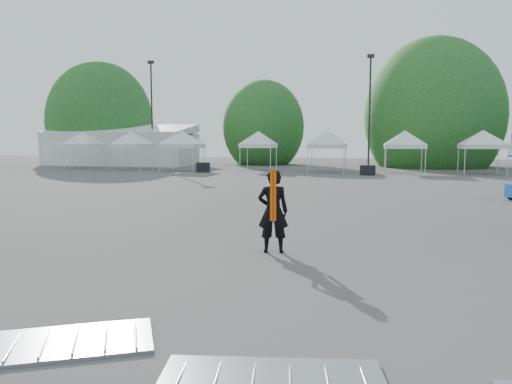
# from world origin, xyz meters

# --- Properties ---
(ground) EXTENTS (120.00, 120.00, 0.00)m
(ground) POSITION_xyz_m (0.00, 0.00, 0.00)
(ground) COLOR #474442
(ground) RESTS_ON ground
(marquee) EXTENTS (15.00, 6.25, 4.23)m
(marquee) POSITION_xyz_m (-22.00, 35.00, 1.97)
(marquee) COLOR silver
(marquee) RESTS_ON ground
(light_pole_west) EXTENTS (0.60, 0.25, 10.30)m
(light_pole_west) POSITION_xyz_m (-18.00, 34.00, 5.77)
(light_pole_west) COLOR black
(light_pole_west) RESTS_ON ground
(light_pole_east) EXTENTS (0.60, 0.25, 9.80)m
(light_pole_east) POSITION_xyz_m (3.00, 32.00, 5.52)
(light_pole_east) COLOR black
(light_pole_east) RESTS_ON ground
(tree_far_w) EXTENTS (4.80, 4.80, 7.30)m
(tree_far_w) POSITION_xyz_m (-26.00, 38.00, 4.54)
(tree_far_w) COLOR #382314
(tree_far_w) RESTS_ON ground
(tree_mid_w) EXTENTS (4.16, 4.16, 6.33)m
(tree_mid_w) POSITION_xyz_m (-8.00, 40.00, 3.93)
(tree_mid_w) COLOR #382314
(tree_mid_w) RESTS_ON ground
(tree_mid_e) EXTENTS (5.12, 5.12, 7.79)m
(tree_mid_e) POSITION_xyz_m (9.00, 39.00, 4.84)
(tree_mid_e) COLOR #382314
(tree_mid_e) RESTS_ON ground
(tent_a) EXTENTS (3.78, 3.78, 3.88)m
(tent_a) POSITION_xyz_m (-22.33, 28.75, 3.06)
(tent_a) COLOR silver
(tent_a) RESTS_ON ground
(tent_b) EXTENTS (3.89, 3.89, 3.88)m
(tent_b) POSITION_xyz_m (-17.14, 27.91, 3.06)
(tent_b) COLOR silver
(tent_b) RESTS_ON ground
(tent_c) EXTENTS (4.36, 4.36, 3.88)m
(tent_c) POSITION_xyz_m (-12.23, 27.26, 3.06)
(tent_c) COLOR silver
(tent_c) RESTS_ON ground
(tent_d) EXTENTS (3.91, 3.91, 3.88)m
(tent_d) POSITION_xyz_m (-6.03, 28.88, 3.06)
(tent_d) COLOR silver
(tent_d) RESTS_ON ground
(tent_e) EXTENTS (4.22, 4.22, 3.88)m
(tent_e) POSITION_xyz_m (-0.21, 28.12, 3.06)
(tent_e) COLOR silver
(tent_e) RESTS_ON ground
(tent_f) EXTENTS (4.32, 4.32, 3.88)m
(tent_f) POSITION_xyz_m (5.73, 28.13, 3.06)
(tent_f) COLOR silver
(tent_f) RESTS_ON ground
(tent_g) EXTENTS (4.40, 4.40, 3.88)m
(tent_g) POSITION_xyz_m (11.40, 28.48, 3.06)
(tent_g) COLOR silver
(tent_g) RESTS_ON ground
(man) EXTENTS (0.78, 0.60, 1.93)m
(man) POSITION_xyz_m (1.04, -0.99, 0.97)
(man) COLOR black
(man) RESTS_ON ground
(barrier_left) EXTENTS (2.54, 2.06, 0.07)m
(barrier_left) POSITION_xyz_m (-0.58, -6.77, 0.04)
(barrier_left) COLOR #9C9FA4
(barrier_left) RESTS_ON ground
(barrier_mid) EXTENTS (2.60, 1.61, 0.08)m
(barrier_mid) POSITION_xyz_m (2.25, -7.23, 0.04)
(barrier_mid) COLOR #9C9FA4
(barrier_mid) RESTS_ON ground
(crate_west) EXTENTS (1.10, 0.91, 0.77)m
(crate_west) POSITION_xyz_m (-9.95, 25.96, 0.39)
(crate_west) COLOR black
(crate_west) RESTS_ON ground
(crate_mid) EXTENTS (1.14, 1.02, 0.73)m
(crate_mid) POSITION_xyz_m (3.00, 25.36, 0.36)
(crate_mid) COLOR black
(crate_mid) RESTS_ON ground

